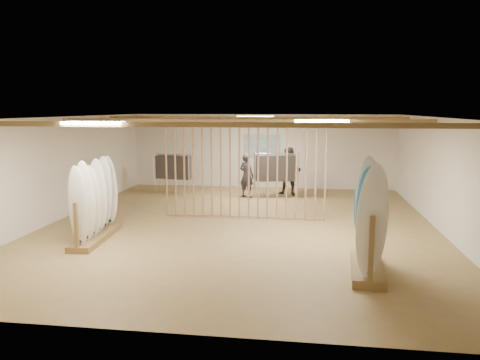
# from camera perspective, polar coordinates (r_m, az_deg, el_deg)

# --- Properties ---
(floor) EXTENTS (12.00, 12.00, 0.00)m
(floor) POSITION_cam_1_polar(r_m,az_deg,el_deg) (12.27, 0.00, -5.55)
(floor) COLOR #9E804C
(floor) RESTS_ON ground
(ceiling) EXTENTS (12.00, 12.00, 0.00)m
(ceiling) POSITION_cam_1_polar(r_m,az_deg,el_deg) (11.89, 0.00, 7.64)
(ceiling) COLOR #9A9892
(ceiling) RESTS_ON ground
(wall_back) EXTENTS (12.00, 0.00, 12.00)m
(wall_back) POSITION_cam_1_polar(r_m,az_deg,el_deg) (17.93, 2.67, 3.53)
(wall_back) COLOR silver
(wall_back) RESTS_ON ground
(wall_front) EXTENTS (12.00, 0.00, 12.00)m
(wall_front) POSITION_cam_1_polar(r_m,az_deg,el_deg) (6.23, -7.75, -6.52)
(wall_front) COLOR silver
(wall_front) RESTS_ON ground
(wall_left) EXTENTS (0.00, 12.00, 12.00)m
(wall_left) POSITION_cam_1_polar(r_m,az_deg,el_deg) (13.62, -21.32, 1.28)
(wall_left) COLOR silver
(wall_left) RESTS_ON ground
(wall_right) EXTENTS (0.00, 12.00, 12.00)m
(wall_right) POSITION_cam_1_polar(r_m,az_deg,el_deg) (12.35, 23.63, 0.43)
(wall_right) COLOR silver
(wall_right) RESTS_ON ground
(ceiling_slats) EXTENTS (9.50, 6.12, 0.10)m
(ceiling_slats) POSITION_cam_1_polar(r_m,az_deg,el_deg) (11.90, 0.00, 7.25)
(ceiling_slats) COLOR olive
(ceiling_slats) RESTS_ON ground
(light_panels) EXTENTS (1.20, 0.35, 0.06)m
(light_panels) POSITION_cam_1_polar(r_m,az_deg,el_deg) (11.90, 0.00, 7.35)
(light_panels) COLOR white
(light_panels) RESTS_ON ground
(bamboo_partition) EXTENTS (4.45, 0.05, 2.78)m
(bamboo_partition) POSITION_cam_1_polar(r_m,az_deg,el_deg) (12.79, 0.50, 1.43)
(bamboo_partition) COLOR #A77851
(bamboo_partition) RESTS_ON ground
(poster) EXTENTS (1.40, 0.03, 0.90)m
(poster) POSITION_cam_1_polar(r_m,az_deg,el_deg) (17.89, 2.67, 4.16)
(poster) COLOR teal
(poster) RESTS_ON ground
(rack_left) EXTENTS (0.67, 2.30, 1.83)m
(rack_left) POSITION_cam_1_polar(r_m,az_deg,el_deg) (11.35, -17.21, -3.87)
(rack_left) COLOR olive
(rack_left) RESTS_ON floor
(rack_right) EXTENTS (0.72, 1.86, 2.11)m
(rack_right) POSITION_cam_1_polar(r_m,az_deg,el_deg) (8.98, 15.42, -6.52)
(rack_right) COLOR olive
(rack_right) RESTS_ON floor
(clothing_rack_a) EXTENTS (1.35, 0.55, 1.46)m
(clothing_rack_a) POSITION_cam_1_polar(r_m,az_deg,el_deg) (16.81, -8.11, 1.55)
(clothing_rack_a) COLOR silver
(clothing_rack_a) RESTS_ON floor
(clothing_rack_b) EXTENTS (1.44, 0.61, 1.56)m
(clothing_rack_b) POSITION_cam_1_polar(r_m,az_deg,el_deg) (15.97, 4.40, 1.48)
(clothing_rack_b) COLOR silver
(clothing_rack_b) RESTS_ON floor
(shopper_a) EXTENTS (0.75, 0.67, 1.72)m
(shopper_a) POSITION_cam_1_polar(r_m,az_deg,el_deg) (15.92, 0.81, 0.91)
(shopper_a) COLOR #28262D
(shopper_a) RESTS_ON floor
(shopper_b) EXTENTS (1.05, 0.90, 1.90)m
(shopper_b) POSITION_cam_1_polar(r_m,az_deg,el_deg) (16.44, 6.09, 1.44)
(shopper_b) COLOR #333127
(shopper_b) RESTS_ON floor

